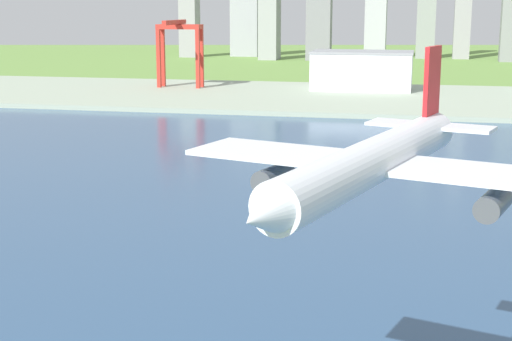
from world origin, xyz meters
name	(u,v)px	position (x,y,z in m)	size (l,w,h in m)	color
ground_plane	(290,173)	(0.00, 300.00, 0.00)	(2400.00, 2400.00, 0.00)	olive
water_bay	(247,226)	(0.00, 240.00, 0.07)	(840.00, 360.00, 0.15)	#2D4C70
industrial_pier	(349,98)	(0.00, 490.00, 1.25)	(840.00, 140.00, 2.50)	#98A790
airplane_landing	(372,163)	(34.83, 140.60, 36.88)	(39.79, 44.74, 13.84)	silver
port_crane_red	(179,39)	(-103.80, 512.18, 31.38)	(26.76, 37.49, 40.02)	#B72D23
warehouse_main	(362,70)	(4.09, 524.52, 13.70)	(58.59, 33.68, 22.35)	silver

